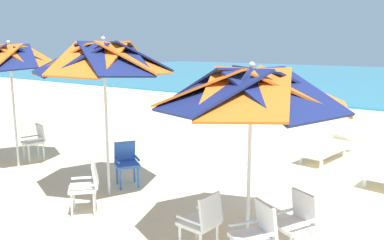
% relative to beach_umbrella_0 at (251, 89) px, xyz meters
% --- Properties ---
extents(ground_plane, '(80.00, 80.00, 0.00)m').
position_rel_beach_umbrella_0_xyz_m(ground_plane, '(0.28, 3.29, -2.19)').
color(ground_plane, beige).
extents(beach_umbrella_0, '(2.60, 2.60, 2.54)m').
position_rel_beach_umbrella_0_xyz_m(beach_umbrella_0, '(0.00, 0.00, 0.00)').
color(beach_umbrella_0, silver).
rests_on(beach_umbrella_0, ground).
extents(plastic_chair_0, '(0.50, 0.47, 0.87)m').
position_rel_beach_umbrella_0_xyz_m(plastic_chair_0, '(-0.36, -0.56, -1.69)').
color(plastic_chair_0, white).
rests_on(plastic_chair_0, ground).
extents(plastic_chair_1, '(0.61, 0.62, 0.87)m').
position_rel_beach_umbrella_0_xyz_m(plastic_chair_1, '(0.37, -0.46, -1.69)').
color(plastic_chair_1, white).
rests_on(plastic_chair_1, ground).
extents(plastic_chair_2, '(0.58, 0.60, 0.87)m').
position_rel_beach_umbrella_0_xyz_m(plastic_chair_2, '(0.62, 0.17, -1.69)').
color(plastic_chair_2, white).
rests_on(plastic_chair_2, ground).
extents(beach_umbrella_1, '(2.48, 2.48, 2.90)m').
position_rel_beach_umbrella_0_xyz_m(beach_umbrella_1, '(-3.03, 0.20, 0.32)').
color(beach_umbrella_1, silver).
rests_on(beach_umbrella_1, ground).
extents(plastic_chair_3, '(0.62, 0.61, 0.87)m').
position_rel_beach_umbrella_0_xyz_m(plastic_chair_3, '(-3.14, 0.77, -1.69)').
color(plastic_chair_3, blue).
rests_on(plastic_chair_3, ground).
extents(plastic_chair_4, '(0.63, 0.63, 0.87)m').
position_rel_beach_umbrella_0_xyz_m(plastic_chair_4, '(-2.67, -0.58, -1.69)').
color(plastic_chair_4, white).
rests_on(plastic_chair_4, ground).
extents(beach_umbrella_2, '(2.18, 2.18, 2.86)m').
position_rel_beach_umbrella_0_xyz_m(beach_umbrella_2, '(-6.06, 0.16, 0.28)').
color(beach_umbrella_2, silver).
rests_on(beach_umbrella_2, ground).
extents(plastic_chair_5, '(0.52, 0.55, 0.87)m').
position_rel_beach_umbrella_0_xyz_m(plastic_chair_5, '(-6.23, 0.74, -1.69)').
color(plastic_chair_5, white).
rests_on(plastic_chair_5, ground).
extents(sun_lounger_1, '(0.87, 2.20, 0.62)m').
position_rel_beach_umbrella_0_xyz_m(sun_lounger_1, '(-0.56, 5.08, -1.91)').
color(sun_lounger_1, white).
rests_on(sun_lounger_1, ground).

